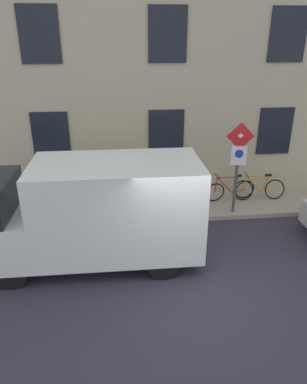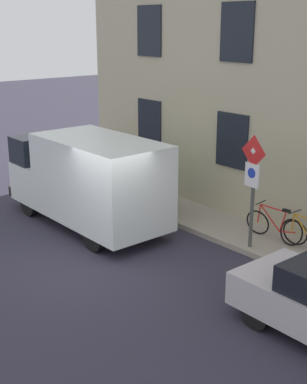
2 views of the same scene
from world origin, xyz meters
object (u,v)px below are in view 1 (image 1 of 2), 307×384
object	(u,v)px
sign_post_stacked	(238,157)
delivery_van	(92,211)
pedestrian	(117,181)
bicycle_red	(230,190)
litter_bin	(118,202)
bicycle_orange	(259,189)

from	to	relation	value
sign_post_stacked	delivery_van	distance (m)	4.52
delivery_van	pedestrian	xyz separation A→B (m)	(2.46, -0.59, -0.26)
bicycle_red	delivery_van	bearing A→B (deg)	25.85
bicycle_red	pedestrian	xyz separation A→B (m)	(-0.31, 3.59, 0.56)
delivery_van	litter_bin	distance (m)	2.26
bicycle_orange	litter_bin	size ratio (longest dim) A/B	1.91
sign_post_stacked	delivery_van	xyz separation A→B (m)	(-1.91, 4.06, -0.58)
delivery_van	pedestrian	bearing A→B (deg)	-103.59
pedestrian	litter_bin	world-z (taller)	pedestrian
pedestrian	litter_bin	size ratio (longest dim) A/B	1.91
bicycle_orange	bicycle_red	xyz separation A→B (m)	(-0.00, 0.97, 0.00)
sign_post_stacked	litter_bin	size ratio (longest dim) A/B	2.93
delivery_van	bicycle_orange	world-z (taller)	delivery_van
sign_post_stacked	litter_bin	distance (m)	3.71
pedestrian	litter_bin	distance (m)	0.63
sign_post_stacked	bicycle_orange	world-z (taller)	sign_post_stacked
bicycle_orange	litter_bin	distance (m)	4.61
bicycle_orange	pedestrian	xyz separation A→B (m)	(-0.31, 4.56, 0.56)
delivery_van	litter_bin	size ratio (longest dim) A/B	5.92
bicycle_red	bicycle_orange	bearing A→B (deg)	172.44
bicycle_red	pedestrian	world-z (taller)	pedestrian
delivery_van	bicycle_orange	size ratio (longest dim) A/B	3.11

